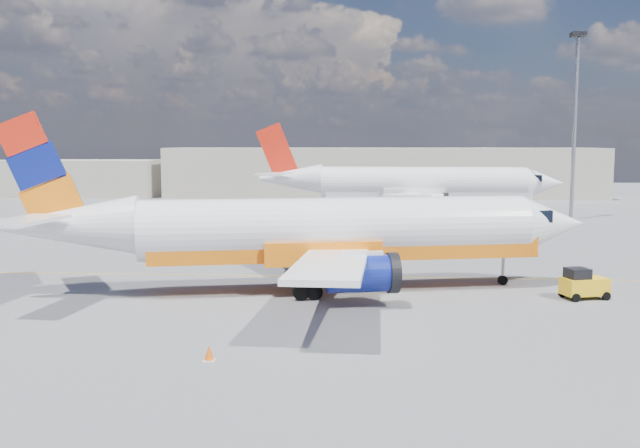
# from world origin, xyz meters

# --- Properties ---
(ground) EXTENTS (240.00, 240.00, 0.00)m
(ground) POSITION_xyz_m (0.00, 0.00, 0.00)
(ground) COLOR #59595E
(ground) RESTS_ON ground
(taxi_line) EXTENTS (70.00, 0.15, 0.01)m
(taxi_line) POSITION_xyz_m (0.00, 3.00, 0.01)
(taxi_line) COLOR gold
(taxi_line) RESTS_ON ground
(terminal_main) EXTENTS (70.00, 14.00, 8.00)m
(terminal_main) POSITION_xyz_m (5.00, 75.00, 4.00)
(terminal_main) COLOR #B8B09F
(terminal_main) RESTS_ON ground
(terminal_annex) EXTENTS (26.00, 10.00, 6.00)m
(terminal_annex) POSITION_xyz_m (-45.00, 72.00, 3.00)
(terminal_annex) COLOR #B8B09F
(terminal_annex) RESTS_ON ground
(main_jet) EXTENTS (34.97, 26.89, 10.55)m
(main_jet) POSITION_xyz_m (-0.20, -1.50, 3.52)
(main_jet) COLOR white
(main_jet) RESTS_ON ground
(second_jet) EXTENTS (37.19, 29.44, 11.28)m
(second_jet) POSITION_xyz_m (8.19, 44.06, 3.76)
(second_jet) COLOR white
(second_jet) RESTS_ON ground
(gse_tug) EXTENTS (2.75, 2.15, 1.76)m
(gse_tug) POSITION_xyz_m (14.80, -2.76, 0.83)
(gse_tug) COLOR black
(gse_tug) RESTS_ON ground
(traffic_cone) EXTENTS (0.46, 0.46, 0.64)m
(traffic_cone) POSITION_xyz_m (-3.65, -15.53, 0.31)
(traffic_cone) COLOR white
(traffic_cone) RESTS_ON ground
(floodlight_mast) EXTENTS (1.54, 1.54, 21.11)m
(floodlight_mast) POSITION_xyz_m (26.10, 40.31, 12.65)
(floodlight_mast) COLOR #94949B
(floodlight_mast) RESTS_ON ground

